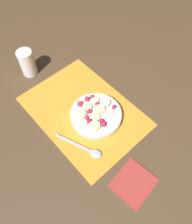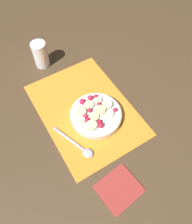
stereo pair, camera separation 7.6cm
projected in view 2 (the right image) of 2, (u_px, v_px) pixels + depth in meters
ground_plane at (86, 110)px, 0.82m from camera, size 3.00×3.00×0.00m
placemat at (85, 109)px, 0.82m from camera, size 0.44×0.32×0.01m
fruit_bowl at (96, 114)px, 0.78m from camera, size 0.18×0.18×0.05m
spoon at (81, 148)px, 0.73m from camera, size 0.17×0.08×0.01m
drinking_glass at (41, 55)px, 0.90m from camera, size 0.06×0.06×0.11m
napkin at (119, 189)px, 0.66m from camera, size 0.12×0.13×0.01m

